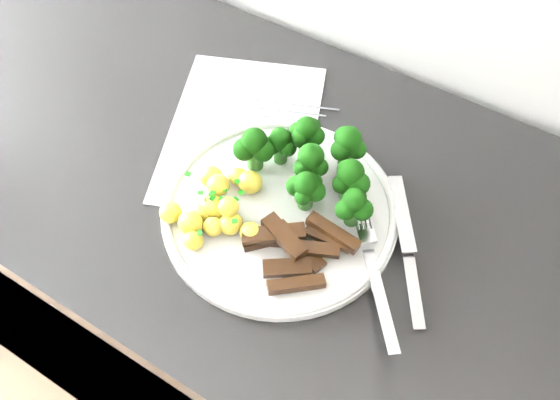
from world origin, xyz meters
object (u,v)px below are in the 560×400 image
Objects in this scene: fork at (375,276)px; knife at (409,267)px; broccoli at (313,162)px; counter at (294,332)px; beef_strips at (294,245)px; potatoes at (217,207)px; plate at (280,209)px; recipe_paper at (243,131)px.

knife is at bearing 54.65° from fork.
broccoli is at bearing 147.64° from fork.
knife is at bearing -6.64° from counter.
fork reaches higher than knife.
beef_strips is at bearing -171.29° from fork.
plate is at bearing 36.95° from potatoes.
broccoli is 1.47× the size of potatoes.
knife reaches higher than plate.
counter is 12.02× the size of knife.
beef_strips reaches higher than plate.
potatoes is (0.06, -0.14, 0.02)m from recipe_paper.
broccoli is at bearing 77.93° from plate.
beef_strips is 0.77× the size of fork.
potatoes reaches higher than counter.
counter is at bearing 67.30° from plate.
recipe_paper is 0.30m from fork.
plate is 0.08m from potatoes.
recipe_paper is 2.58× the size of potatoes.
potatoes is 0.25m from knife.
broccoli reaches higher than beef_strips.
counter is 0.48m from fork.
counter is 7.47× the size of plate.
knife is (0.25, 0.06, -0.02)m from potatoes.
recipe_paper is 0.15m from broccoli.
broccoli is (0.01, 0.06, 0.04)m from plate.
beef_strips is at bearing -157.11° from knife.
plate is 2.26× the size of beef_strips.
potatoes reaches higher than fork.
recipe_paper is 1.86× the size of knife.
beef_strips is 0.11m from fork.
fork reaches higher than recipe_paper.
knife reaches higher than counter.
broccoli is 0.14m from potatoes.
beef_strips is (0.11, 0.00, -0.00)m from potatoes.
recipe_paper is 1.75× the size of broccoli.
potatoes is 0.78× the size of fork.
knife is at bearing 3.66° from plate.
fork is at bearing -125.35° from knife.
knife is (0.17, -0.05, -0.04)m from broccoli.
fork is at bearing -23.09° from counter.
recipe_paper is at bearing 141.03° from beef_strips.
potatoes is at bearing -143.05° from plate.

